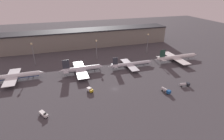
{
  "coord_description": "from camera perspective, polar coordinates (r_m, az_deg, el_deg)",
  "views": [
    {
      "loc": [
        -34.03,
        -104.6,
        67.29
      ],
      "look_at": [
        3.84,
        19.58,
        6.0
      ],
      "focal_mm": 28.0,
      "sensor_mm": 36.0,
      "label": 1
    }
  ],
  "objects": [
    {
      "name": "service_vehicle_3",
      "position": [
        111.12,
        -21.42,
        -13.2
      ],
      "size": [
        5.58,
        7.06,
        2.83
      ],
      "rotation": [
        0.0,
        0.0,
        -1.01
      ],
      "color": "white",
      "rests_on": "ground"
    },
    {
      "name": "airplane_2",
      "position": [
        163.16,
        6.13,
        1.89
      ],
      "size": [
        44.16,
        29.32,
        11.33
      ],
      "rotation": [
        0.0,
        0.0,
        0.01
      ],
      "color": "silver",
      "rests_on": "ground"
    },
    {
      "name": "airplane_1",
      "position": [
        153.27,
        -9.92,
        0.32
      ],
      "size": [
        39.37,
        36.71,
        13.56
      ],
      "rotation": [
        0.0,
        0.0,
        0.01
      ],
      "color": "silver",
      "rests_on": "ground"
    },
    {
      "name": "service_vehicle_0",
      "position": [
        142.29,
        22.59,
        -4.33
      ],
      "size": [
        7.97,
        3.35,
        2.77
      ],
      "rotation": [
        0.0,
        0.0,
        -0.12
      ],
      "color": "#282D38",
      "rests_on": "ground"
    },
    {
      "name": "lamp_post_0",
      "position": [
        178.09,
        -24.45,
        5.65
      ],
      "size": [
        1.8,
        1.8,
        22.05
      ],
      "color": "slate",
      "rests_on": "ground"
    },
    {
      "name": "airplane_3",
      "position": [
        188.53,
        20.32,
        3.91
      ],
      "size": [
        49.69,
        37.05,
        13.11
      ],
      "rotation": [
        0.0,
        0.0,
        0.01
      ],
      "color": "white",
      "rests_on": "ground"
    },
    {
      "name": "service_vehicle_1",
      "position": [
        125.74,
        -7.26,
        -6.41
      ],
      "size": [
        4.49,
        5.44,
        2.99
      ],
      "rotation": [
        0.0,
        0.0,
        -1.08
      ],
      "color": "gold",
      "rests_on": "ground"
    },
    {
      "name": "service_vehicle_4",
      "position": [
        129.73,
        17.17,
        -6.34
      ],
      "size": [
        4.36,
        7.58,
        2.95
      ],
      "rotation": [
        0.0,
        0.0,
        -1.28
      ],
      "color": "#195199",
      "rests_on": "ground"
    },
    {
      "name": "terminal_building",
      "position": [
        223.83,
        -7.79,
        10.37
      ],
      "size": [
        204.31,
        25.34,
        21.08
      ],
      "color": "gray",
      "rests_on": "ground"
    },
    {
      "name": "lamp_post_2",
      "position": [
        199.04,
        11.59,
        9.34
      ],
      "size": [
        1.8,
        1.8,
        22.22
      ],
      "color": "slate",
      "rests_on": "ground"
    },
    {
      "name": "lamp_post_1",
      "position": [
        180.0,
        -5.09,
        7.65
      ],
      "size": [
        1.8,
        1.8,
        19.99
      ],
      "color": "slate",
      "rests_on": "ground"
    },
    {
      "name": "airplane_0",
      "position": [
        158.98,
        -29.36,
        -1.82
      ],
      "size": [
        45.88,
        32.34,
        12.38
      ],
      "rotation": [
        0.0,
        0.0,
        0.01
      ],
      "color": "white",
      "rests_on": "ground"
    },
    {
      "name": "ground",
      "position": [
        128.95,
        0.91,
        -6.19
      ],
      "size": [
        600.0,
        600.0,
        0.0
      ],
      "primitive_type": "plane",
      "color": "#423F44"
    }
  ]
}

